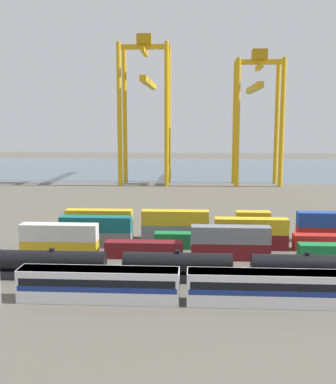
{
  "coord_description": "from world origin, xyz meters",
  "views": [
    {
      "loc": [
        -8.46,
        -70.76,
        21.01
      ],
      "look_at": [
        -14.14,
        25.31,
        6.53
      ],
      "focal_mm": 43.75,
      "sensor_mm": 36.0,
      "label": 1
    }
  ],
  "objects_px": {
    "freight_tank_row": "(178,266)",
    "shipping_container_8": "(173,240)",
    "passenger_train": "(183,285)",
    "shipping_container_0": "(60,248)",
    "shipping_container_9": "(251,241)",
    "gantry_crane_west": "(146,96)",
    "shipping_container_2": "(144,249)",
    "gantry_crane_central": "(257,104)"
  },
  "relations": [
    {
      "from": "freight_tank_row",
      "to": "shipping_container_8",
      "type": "relative_size",
      "value": 8.01
    },
    {
      "from": "passenger_train",
      "to": "freight_tank_row",
      "type": "bearing_deg",
      "value": 97.06
    },
    {
      "from": "shipping_container_8",
      "to": "shipping_container_0",
      "type": "bearing_deg",
      "value": -160.81
    },
    {
      "from": "shipping_container_0",
      "to": "shipping_container_9",
      "type": "height_order",
      "value": "same"
    },
    {
      "from": "shipping_container_9",
      "to": "gantry_crane_west",
      "type": "bearing_deg",
      "value": 107.25
    },
    {
      "from": "shipping_container_0",
      "to": "passenger_train",
      "type": "bearing_deg",
      "value": -42.02
    },
    {
      "from": "passenger_train",
      "to": "shipping_container_2",
      "type": "xyz_separation_m",
      "value": [
        -6.57,
        17.98,
        -0.84
      ]
    },
    {
      "from": "shipping_container_2",
      "to": "freight_tank_row",
      "type": "bearing_deg",
      "value": -61.52
    },
    {
      "from": "shipping_container_2",
      "to": "gantry_crane_west",
      "type": "distance_m",
      "value": 96.04
    },
    {
      "from": "shipping_container_9",
      "to": "gantry_crane_west",
      "type": "xyz_separation_m",
      "value": [
        -26.43,
        85.13,
        28.54
      ]
    },
    {
      "from": "passenger_train",
      "to": "shipping_container_0",
      "type": "xyz_separation_m",
      "value": [
        -19.96,
        17.98,
        -0.84
      ]
    },
    {
      "from": "freight_tank_row",
      "to": "shipping_container_9",
      "type": "height_order",
      "value": "freight_tank_row"
    },
    {
      "from": "gantry_crane_west",
      "to": "gantry_crane_central",
      "type": "height_order",
      "value": "gantry_crane_west"
    },
    {
      "from": "shipping_container_2",
      "to": "gantry_crane_central",
      "type": "distance_m",
      "value": 98.27
    },
    {
      "from": "passenger_train",
      "to": "shipping_container_2",
      "type": "relative_size",
      "value": 3.22
    },
    {
      "from": "passenger_train",
      "to": "shipping_container_8",
      "type": "distance_m",
      "value": 24.23
    },
    {
      "from": "shipping_container_2",
      "to": "gantry_crane_central",
      "type": "bearing_deg",
      "value": 72.59
    },
    {
      "from": "passenger_train",
      "to": "shipping_container_0",
      "type": "height_order",
      "value": "passenger_train"
    },
    {
      "from": "freight_tank_row",
      "to": "shipping_container_2",
      "type": "xyz_separation_m",
      "value": [
        -5.63,
        10.38,
        -0.64
      ]
    },
    {
      "from": "shipping_container_8",
      "to": "shipping_container_9",
      "type": "distance_m",
      "value": 13.05
    },
    {
      "from": "freight_tank_row",
      "to": "gantry_crane_central",
      "type": "xyz_separation_m",
      "value": [
        22.74,
        100.86,
        25.13
      ]
    },
    {
      "from": "shipping_container_2",
      "to": "shipping_container_9",
      "type": "xyz_separation_m",
      "value": [
        17.22,
        6.11,
        0.0
      ]
    },
    {
      "from": "passenger_train",
      "to": "shipping_container_0",
      "type": "distance_m",
      "value": 26.88
    },
    {
      "from": "gantry_crane_west",
      "to": "freight_tank_row",
      "type": "bearing_deg",
      "value": -81.69
    },
    {
      "from": "gantry_crane_west",
      "to": "gantry_crane_central",
      "type": "distance_m",
      "value": 37.69
    },
    {
      "from": "shipping_container_0",
      "to": "shipping_container_2",
      "type": "relative_size",
      "value": 1.0
    },
    {
      "from": "freight_tank_row",
      "to": "passenger_train",
      "type": "bearing_deg",
      "value": -82.94
    },
    {
      "from": "passenger_train",
      "to": "shipping_container_9",
      "type": "xyz_separation_m",
      "value": [
        10.65,
        24.09,
        -0.84
      ]
    },
    {
      "from": "freight_tank_row",
      "to": "gantry_crane_west",
      "type": "xyz_separation_m",
      "value": [
        -14.84,
        101.61,
        27.89
      ]
    },
    {
      "from": "passenger_train",
      "to": "gantry_crane_west",
      "type": "relative_size",
      "value": 0.79
    },
    {
      "from": "shipping_container_2",
      "to": "gantry_crane_central",
      "type": "relative_size",
      "value": 0.27
    },
    {
      "from": "shipping_container_9",
      "to": "passenger_train",
      "type": "bearing_deg",
      "value": -113.84
    },
    {
      "from": "freight_tank_row",
      "to": "shipping_container_0",
      "type": "bearing_deg",
      "value": 151.38
    },
    {
      "from": "shipping_container_9",
      "to": "gantry_crane_west",
      "type": "distance_m",
      "value": 93.59
    },
    {
      "from": "gantry_crane_central",
      "to": "passenger_train",
      "type": "bearing_deg",
      "value": -101.36
    },
    {
      "from": "gantry_crane_west",
      "to": "gantry_crane_central",
      "type": "relative_size",
      "value": 1.12
    },
    {
      "from": "freight_tank_row",
      "to": "shipping_container_9",
      "type": "distance_m",
      "value": 20.16
    },
    {
      "from": "freight_tank_row",
      "to": "gantry_crane_central",
      "type": "height_order",
      "value": "gantry_crane_central"
    },
    {
      "from": "shipping_container_9",
      "to": "gantry_crane_central",
      "type": "relative_size",
      "value": 0.27
    },
    {
      "from": "passenger_train",
      "to": "freight_tank_row",
      "type": "relative_size",
      "value": 0.81
    },
    {
      "from": "shipping_container_2",
      "to": "shipping_container_8",
      "type": "relative_size",
      "value": 2.0
    },
    {
      "from": "shipping_container_0",
      "to": "freight_tank_row",
      "type": "bearing_deg",
      "value": -28.62
    }
  ]
}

